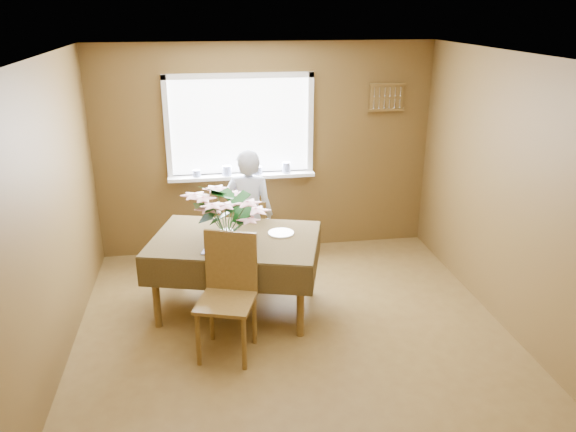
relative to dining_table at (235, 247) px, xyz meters
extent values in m
plane|color=brown|center=(0.48, -0.77, -0.68)|extent=(4.50, 4.50, 0.00)
plane|color=white|center=(0.48, -0.77, 1.82)|extent=(4.50, 4.50, 0.00)
plane|color=brown|center=(0.48, 1.48, 0.57)|extent=(4.00, 0.00, 4.00)
plane|color=brown|center=(0.48, -3.02, 0.57)|extent=(4.00, 0.00, 4.00)
plane|color=brown|center=(-1.52, -0.77, 0.57)|extent=(0.00, 4.50, 4.50)
plane|color=brown|center=(2.48, -0.77, 0.57)|extent=(0.00, 4.50, 4.50)
cube|color=white|center=(0.18, 1.46, 0.87)|extent=(1.60, 0.01, 1.10)
cube|color=white|center=(0.18, 1.45, 1.45)|extent=(1.72, 0.06, 0.06)
cube|color=white|center=(0.18, 1.45, 0.29)|extent=(1.72, 0.06, 0.06)
cube|color=white|center=(-0.65, 1.45, 0.87)|extent=(0.06, 0.06, 1.22)
cube|color=white|center=(1.01, 1.45, 0.87)|extent=(0.06, 0.06, 1.22)
cube|color=white|center=(0.18, 1.38, 0.30)|extent=(1.72, 0.20, 0.04)
cylinder|color=white|center=(-0.35, 1.36, 0.36)|extent=(0.09, 0.09, 0.08)
cylinder|color=white|center=(0.01, 1.36, 0.38)|extent=(0.11, 0.11, 0.12)
cylinder|color=white|center=(0.36, 1.36, 0.37)|extent=(0.12, 0.12, 0.09)
cylinder|color=white|center=(0.71, 1.36, 0.39)|extent=(0.10, 0.10, 0.13)
cube|color=brown|center=(1.93, 1.45, 1.17)|extent=(0.40, 0.03, 0.30)
cube|color=brown|center=(1.93, 1.44, 1.32)|extent=(0.44, 0.04, 0.03)
cube|color=brown|center=(1.93, 1.44, 1.02)|extent=(0.44, 0.04, 0.03)
cylinder|color=brown|center=(-0.77, -0.22, -0.32)|extent=(0.07, 0.07, 0.72)
cylinder|color=brown|center=(0.54, -0.59, -0.32)|extent=(0.07, 0.07, 0.72)
cylinder|color=brown|center=(-0.54, 0.60, -0.32)|extent=(0.07, 0.07, 0.72)
cylinder|color=brown|center=(0.77, 0.23, -0.32)|extent=(0.07, 0.07, 0.72)
cube|color=brown|center=(0.00, 0.00, 0.06)|extent=(1.74, 1.38, 0.04)
cube|color=#2F2411|center=(0.00, 0.00, 0.09)|extent=(1.81, 1.46, 0.01)
cube|color=#2F2411|center=(-0.14, -0.51, -0.06)|extent=(1.52, 0.44, 0.28)
cube|color=#2F2411|center=(0.15, 0.52, -0.06)|extent=(1.52, 0.44, 0.28)
cube|color=#2F2411|center=(-0.76, 0.22, -0.06)|extent=(0.30, 1.04, 0.28)
cube|color=#2F2411|center=(0.76, -0.21, -0.06)|extent=(0.30, 1.04, 0.28)
cube|color=#4966D0|center=(-0.07, -0.24, 0.10)|extent=(0.53, 0.44, 0.01)
cylinder|color=brown|center=(0.55, 0.92, -0.47)|extent=(0.04, 0.04, 0.41)
cylinder|color=brown|center=(0.28, 1.11, -0.47)|extent=(0.04, 0.04, 0.41)
cylinder|color=brown|center=(0.36, 0.65, -0.47)|extent=(0.04, 0.04, 0.41)
cylinder|color=brown|center=(0.09, 0.84, -0.47)|extent=(0.04, 0.04, 0.41)
cube|color=brown|center=(0.32, 0.88, -0.25)|extent=(0.53, 0.53, 0.03)
cube|color=brown|center=(0.22, 0.73, -0.01)|extent=(0.33, 0.25, 0.45)
cylinder|color=brown|center=(-0.39, -0.90, -0.43)|extent=(0.04, 0.04, 0.49)
cylinder|color=brown|center=(-0.01, -1.03, -0.43)|extent=(0.04, 0.04, 0.49)
cylinder|color=brown|center=(-0.27, -0.53, -0.43)|extent=(0.04, 0.04, 0.49)
cylinder|color=brown|center=(0.11, -0.65, -0.43)|extent=(0.04, 0.04, 0.49)
cube|color=brown|center=(-0.14, -0.78, -0.17)|extent=(0.58, 0.58, 0.03)
cube|color=brown|center=(-0.07, -0.57, 0.12)|extent=(0.45, 0.17, 0.55)
imported|color=white|center=(0.20, 0.70, 0.06)|extent=(0.60, 0.47, 1.47)
cylinder|color=white|center=(-0.09, -0.18, 0.17)|extent=(0.12, 0.12, 0.16)
cylinder|color=#33662D|center=(-0.09, -0.18, 0.29)|extent=(0.07, 0.07, 0.11)
cylinder|color=white|center=(0.45, 0.03, 0.10)|extent=(0.35, 0.35, 0.01)
cube|color=silver|center=(0.13, -0.24, 0.10)|extent=(0.05, 0.20, 0.00)
camera|label=1|loc=(-0.27, -5.00, 2.20)|focal=35.00mm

